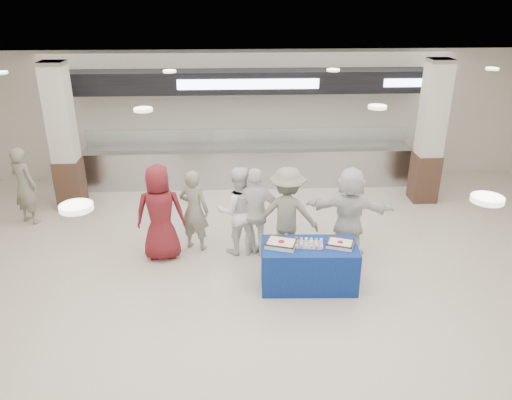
{
  "coord_description": "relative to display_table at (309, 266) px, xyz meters",
  "views": [
    {
      "loc": [
        -0.37,
        -6.3,
        4.63
      ],
      "look_at": [
        0.01,
        1.6,
        1.19
      ],
      "focal_mm": 35.0,
      "sensor_mm": 36.0,
      "label": 1
    }
  ],
  "objects": [
    {
      "name": "ground",
      "position": [
        -0.83,
        -0.74,
        -0.38
      ],
      "size": [
        14.0,
        14.0,
        0.0
      ],
      "primitive_type": "plane",
      "color": "beige",
      "rests_on": "ground"
    },
    {
      "name": "serving_line",
      "position": [
        -0.83,
        4.66,
        0.78
      ],
      "size": [
        8.7,
        0.85,
        2.8
      ],
      "color": "#AEB0B5",
      "rests_on": "ground"
    },
    {
      "name": "column_left",
      "position": [
        -4.83,
        3.46,
        1.15
      ],
      "size": [
        0.55,
        0.55,
        3.2
      ],
      "color": "#3B251B",
      "rests_on": "ground"
    },
    {
      "name": "column_right",
      "position": [
        3.17,
        3.46,
        1.15
      ],
      "size": [
        0.55,
        0.55,
        3.2
      ],
      "color": "#3B251B",
      "rests_on": "ground"
    },
    {
      "name": "display_table",
      "position": [
        0.0,
        0.0,
        0.0
      ],
      "size": [
        1.58,
        0.84,
        0.75
      ],
      "primitive_type": "cube",
      "rotation": [
        0.0,
        0.0,
        -0.04
      ],
      "color": "navy",
      "rests_on": "ground"
    },
    {
      "name": "sheet_cake_left",
      "position": [
        -0.46,
        0.01,
        0.42
      ],
      "size": [
        0.56,
        0.49,
        0.1
      ],
      "color": "white",
      "rests_on": "display_table"
    },
    {
      "name": "sheet_cake_right",
      "position": [
        0.49,
        -0.03,
        0.42
      ],
      "size": [
        0.5,
        0.44,
        0.09
      ],
      "color": "white",
      "rests_on": "display_table"
    },
    {
      "name": "cupcake_tray",
      "position": [
        -0.02,
        0.01,
        0.41
      ],
      "size": [
        0.44,
        0.35,
        0.07
      ],
      "color": "#ACACB1",
      "rests_on": "display_table"
    },
    {
      "name": "civilian_maroon",
      "position": [
        -2.53,
        1.08,
        0.52
      ],
      "size": [
        0.91,
        0.63,
        1.78
      ],
      "primitive_type": "imported",
      "rotation": [
        0.0,
        0.0,
        3.22
      ],
      "color": "maroon",
      "rests_on": "ground"
    },
    {
      "name": "soldier_a",
      "position": [
        -1.95,
        1.38,
        0.41
      ],
      "size": [
        0.67,
        0.56,
        1.57
      ],
      "primitive_type": "imported",
      "rotation": [
        0.0,
        0.0,
        2.76
      ],
      "color": "gray",
      "rests_on": "ground"
    },
    {
      "name": "chef_tall",
      "position": [
        -1.14,
        1.23,
        0.46
      ],
      "size": [
        0.92,
        0.78,
        1.68
      ],
      "primitive_type": "imported",
      "rotation": [
        0.0,
        0.0,
        3.34
      ],
      "color": "white",
      "rests_on": "ground"
    },
    {
      "name": "chef_short",
      "position": [
        -0.82,
        1.09,
        0.47
      ],
      "size": [
        1.04,
        0.56,
        1.69
      ],
      "primitive_type": "imported",
      "rotation": [
        0.0,
        0.0,
        2.98
      ],
      "color": "white",
      "rests_on": "ground"
    },
    {
      "name": "soldier_b",
      "position": [
        -0.27,
        0.95,
        0.5
      ],
      "size": [
        1.24,
        0.86,
        1.75
      ],
      "primitive_type": "imported",
      "rotation": [
        0.0,
        0.0,
        2.94
      ],
      "color": "gray",
      "rests_on": "ground"
    },
    {
      "name": "civilian_white",
      "position": [
        0.86,
        1.0,
        0.48
      ],
      "size": [
        1.66,
        0.83,
        1.71
      ],
      "primitive_type": "imported",
      "rotation": [
        0.0,
        0.0,
        2.93
      ],
      "color": "white",
      "rests_on": "ground"
    },
    {
      "name": "soldier_bg",
      "position": [
        -5.51,
        2.69,
        0.45
      ],
      "size": [
        0.72,
        0.64,
        1.65
      ],
      "primitive_type": "imported",
      "rotation": [
        0.0,
        0.0,
        2.63
      ],
      "color": "gray",
      "rests_on": "ground"
    }
  ]
}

